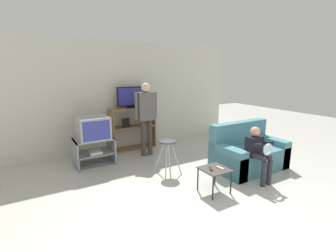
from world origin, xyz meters
name	(u,v)px	position (x,y,z in m)	size (l,w,h in m)	color
ground_plane	(253,244)	(0.00, 0.00, 0.00)	(18.00, 18.00, 0.00)	#B7B7AD
wall_back	(121,96)	(0.00, 4.17, 1.30)	(6.40, 0.06, 2.60)	beige
tv_stand	(94,152)	(-0.91, 3.37, 0.27)	(0.77, 0.57, 0.55)	#939399
television_main	(92,127)	(-0.91, 3.38, 0.79)	(0.60, 0.67, 0.46)	#9E9EA3
media_shelf	(133,128)	(0.19, 3.92, 0.53)	(1.11, 0.37, 1.04)	#8E6642
television_flat	(133,98)	(0.23, 3.93, 1.28)	(0.80, 0.20, 0.50)	black
folding_stool	(168,147)	(0.18, 2.21, 0.51)	(0.37, 0.46, 0.64)	#B7B7BC
snack_table	(215,172)	(0.43, 1.16, 0.35)	(0.42, 0.42, 0.40)	#38332D
remote_control_black	(211,169)	(0.36, 1.18, 0.41)	(0.04, 0.14, 0.02)	#232328
remote_control_white	(220,168)	(0.51, 1.13, 0.41)	(0.04, 0.14, 0.02)	silver
couch	(248,153)	(1.68, 1.60, 0.30)	(1.42, 0.83, 0.90)	teal
person_standing_adult	(146,112)	(0.27, 3.31, 1.01)	(0.53, 0.20, 1.66)	#3D3833
person_seated_child	(258,150)	(1.35, 1.11, 0.58)	(0.33, 0.43, 0.97)	#2D2D38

